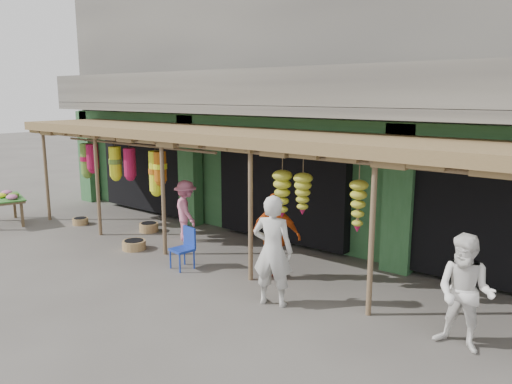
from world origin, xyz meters
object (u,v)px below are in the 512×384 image
Objects in this scene: person_right at (465,293)px; person_shopper at (186,211)px; flower_table at (6,199)px; blue_chair at (185,246)px; person_front at (273,251)px; person_vendor at (275,236)px.

person_right reaches higher than person_shopper.
blue_chair is (6.49, 0.63, -0.23)m from flower_table.
person_right reaches higher than blue_chair.
person_vendor is (-0.71, 1.03, -0.11)m from person_front.
person_front is at bearing 1.52° from blue_chair.
person_front reaches higher than person_vendor.
person_vendor is (1.80, 0.71, 0.37)m from blue_chair.
person_front is (9.00, 0.31, 0.25)m from flower_table.
person_right is at bearing 148.76° from person_vendor.
blue_chair is 1.97m from person_shopper.
person_front reaches higher than blue_chair.
blue_chair is 0.57× the size of person_shopper.
person_front is 1.27× the size of person_shopper.
blue_chair is at bearing 161.50° from person_shopper.
person_right is (3.00, 0.47, -0.12)m from person_front.
person_vendor is at bearing 30.39° from blue_chair.
person_front is at bearing 102.03° from person_vendor.
flower_table is at bearing -174.25° from person_right.
flower_table is 0.98× the size of person_vendor.
person_front is 1.26m from person_vendor.
person_front is at bearing 18.71° from flower_table.
person_vendor reaches higher than blue_chair.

